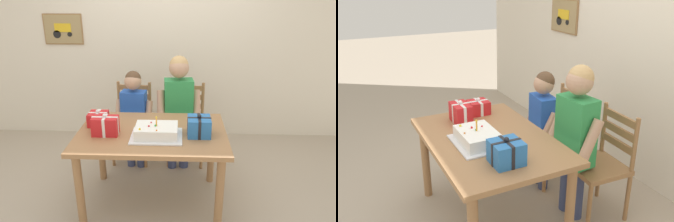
% 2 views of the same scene
% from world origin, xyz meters
% --- Properties ---
extents(ground_plane, '(20.00, 20.00, 0.00)m').
position_xyz_m(ground_plane, '(0.00, 0.00, 0.00)').
color(ground_plane, tan).
extents(back_wall, '(6.40, 0.11, 2.60)m').
position_xyz_m(back_wall, '(-0.00, 1.62, 1.30)').
color(back_wall, silver).
rests_on(back_wall, ground).
extents(dining_table, '(1.32, 0.90, 0.75)m').
position_xyz_m(dining_table, '(0.00, 0.00, 0.65)').
color(dining_table, '#9E7047').
rests_on(dining_table, ground).
extents(birthday_cake, '(0.44, 0.34, 0.19)m').
position_xyz_m(birthday_cake, '(0.05, -0.11, 0.80)').
color(birthday_cake, silver).
rests_on(birthday_cake, dining_table).
extents(gift_box_red_large, '(0.18, 0.18, 0.15)m').
position_xyz_m(gift_box_red_large, '(-0.51, 0.13, 0.81)').
color(gift_box_red_large, red).
rests_on(gift_box_red_large, dining_table).
extents(gift_box_beside_cake, '(0.23, 0.15, 0.20)m').
position_xyz_m(gift_box_beside_cake, '(-0.40, -0.08, 0.83)').
color(gift_box_beside_cake, red).
rests_on(gift_box_beside_cake, dining_table).
extents(gift_box_corner_small, '(0.20, 0.21, 0.19)m').
position_xyz_m(gift_box_corner_small, '(0.41, -0.06, 0.83)').
color(gift_box_corner_small, '#286BB7').
rests_on(gift_box_corner_small, dining_table).
extents(chair_left, '(0.45, 0.45, 0.92)m').
position_xyz_m(chair_left, '(-0.32, 0.87, 0.47)').
color(chair_left, '#996B42').
rests_on(chair_left, ground).
extents(chair_right, '(0.44, 0.44, 0.92)m').
position_xyz_m(chair_right, '(0.32, 0.87, 0.47)').
color(chair_right, '#996B42').
rests_on(chair_right, ground).
extents(child_older, '(0.49, 0.28, 1.31)m').
position_xyz_m(child_older, '(0.23, 0.65, 0.79)').
color(child_older, '#38426B').
rests_on(child_older, ground).
extents(child_younger, '(0.43, 0.25, 1.14)m').
position_xyz_m(child_younger, '(-0.26, 0.65, 0.69)').
color(child_younger, '#38426B').
rests_on(child_younger, ground).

